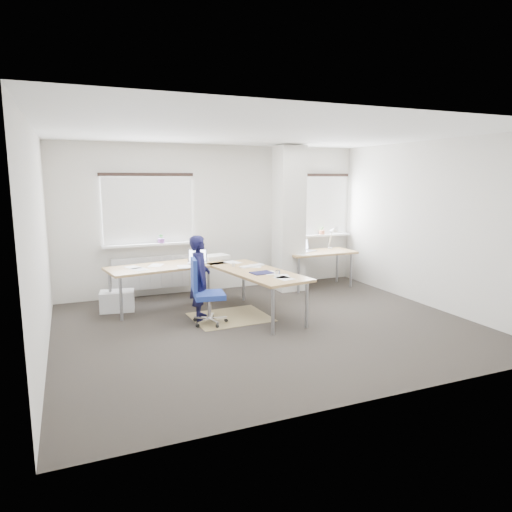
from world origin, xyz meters
name	(u,v)px	position (x,y,z in m)	size (l,w,h in m)	color
ground	(268,326)	(0.00, 0.00, 0.00)	(6.00, 6.00, 0.00)	#292421
room_shell	(267,206)	(0.18, 0.45, 1.75)	(6.04, 5.04, 2.82)	beige
floor_mat	(230,317)	(-0.38, 0.62, 0.00)	(1.18, 1.00, 0.01)	olive
white_crate	(117,301)	(-1.99, 1.70, 0.16)	(0.54, 0.38, 0.33)	white
desk_main	(213,270)	(-0.51, 1.09, 0.69)	(2.82, 2.63, 0.96)	olive
desk_side	(319,254)	(1.96, 1.88, 0.69)	(1.41, 0.72, 1.22)	olive
task_chair	(207,306)	(-0.81, 0.44, 0.28)	(0.55, 0.55, 1.01)	navy
person	(200,278)	(-0.83, 0.74, 0.66)	(0.48, 0.32, 1.32)	black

